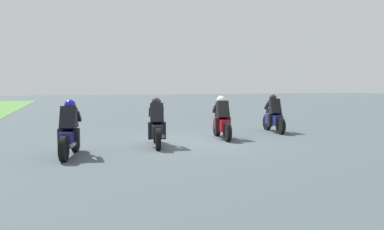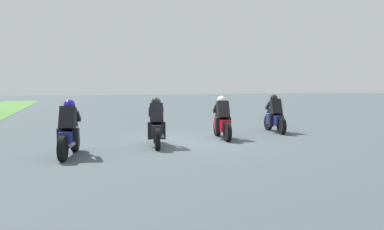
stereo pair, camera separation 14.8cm
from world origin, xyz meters
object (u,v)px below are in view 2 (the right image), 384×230
rider_lane_a (275,117)px  rider_lane_b (222,121)px  rider_lane_c (156,126)px  rider_lane_d (69,133)px

rider_lane_a → rider_lane_b: (-1.06, 2.69, 0.00)m
rider_lane_c → rider_lane_b: bearing=-60.6°
rider_lane_a → rider_lane_b: 2.89m
rider_lane_d → rider_lane_b: bearing=-57.9°
rider_lane_a → rider_lane_c: 5.60m
rider_lane_c → rider_lane_a: bearing=-59.6°
rider_lane_b → rider_lane_c: 2.71m
rider_lane_a → rider_lane_c: bearing=118.4°
rider_lane_a → rider_lane_b: size_ratio=1.00×
rider_lane_b → rider_lane_d: size_ratio=1.01×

